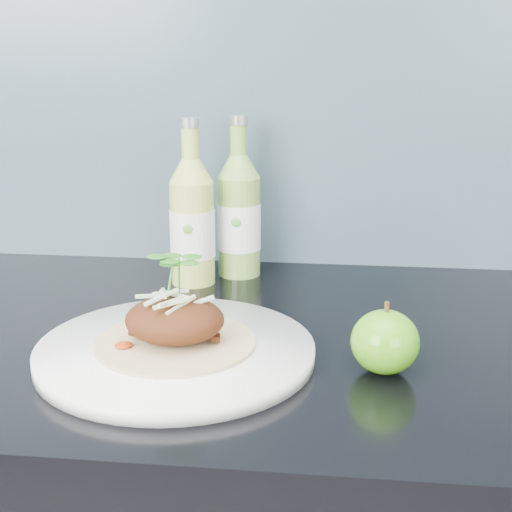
# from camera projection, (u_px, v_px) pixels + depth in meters

# --- Properties ---
(subway_backsplash) EXTENTS (4.00, 0.02, 0.70)m
(subway_backsplash) POSITION_uv_depth(u_px,v_px,m) (261.00, 29.00, 1.03)
(subway_backsplash) COLOR #6F98AF
(subway_backsplash) RESTS_ON kitchen_counter
(dinner_plate) EXTENTS (0.34, 0.34, 0.02)m
(dinner_plate) POSITION_uv_depth(u_px,v_px,m) (176.00, 351.00, 0.77)
(dinner_plate) COLOR white
(dinner_plate) RESTS_ON kitchen_counter
(pork_taco) EXTENTS (0.17, 0.17, 0.10)m
(pork_taco) POSITION_uv_depth(u_px,v_px,m) (175.00, 318.00, 0.76)
(pork_taco) COLOR tan
(pork_taco) RESTS_ON dinner_plate
(green_apple) EXTENTS (0.08, 0.08, 0.08)m
(green_apple) POSITION_uv_depth(u_px,v_px,m) (385.00, 342.00, 0.73)
(green_apple) COLOR #3A9610
(green_apple) RESTS_ON kitchen_counter
(cider_bottle_left) EXTENTS (0.07, 0.07, 0.23)m
(cider_bottle_left) POSITION_uv_depth(u_px,v_px,m) (192.00, 222.00, 1.00)
(cider_bottle_left) COLOR #B4C954
(cider_bottle_left) RESTS_ON kitchen_counter
(cider_bottle_right) EXTENTS (0.08, 0.08, 0.23)m
(cider_bottle_right) POSITION_uv_depth(u_px,v_px,m) (239.00, 216.00, 1.03)
(cider_bottle_right) COLOR #77AA46
(cider_bottle_right) RESTS_ON kitchen_counter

